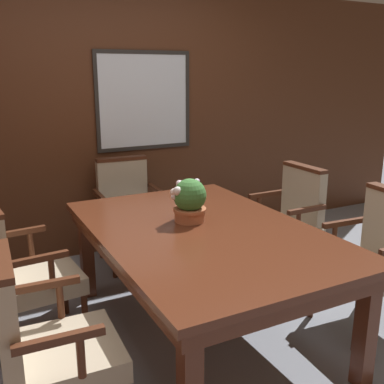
{
  "coord_description": "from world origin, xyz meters",
  "views": [
    {
      "loc": [
        -1.33,
        -2.21,
        1.68
      ],
      "look_at": [
        -0.05,
        0.26,
        0.93
      ],
      "focal_mm": 42.0,
      "sensor_mm": 36.0,
      "label": 1
    }
  ],
  "objects_px": {
    "dining_table": "(203,241)",
    "chair_left_far": "(22,269)",
    "chair_right_far": "(288,218)",
    "potted_plant": "(189,200)",
    "chair_left_near": "(44,341)",
    "chair_head_far": "(127,207)",
    "chair_right_near": "(374,255)"
  },
  "relations": [
    {
      "from": "chair_head_far",
      "to": "chair_right_far",
      "type": "xyz_separation_m",
      "value": [
        1.08,
        -0.91,
        0.0
      ]
    },
    {
      "from": "chair_right_near",
      "to": "chair_right_far",
      "type": "distance_m",
      "value": 0.87
    },
    {
      "from": "chair_left_near",
      "to": "potted_plant",
      "type": "relative_size",
      "value": 3.3
    },
    {
      "from": "chair_right_far",
      "to": "chair_right_near",
      "type": "bearing_deg",
      "value": 0.29
    },
    {
      "from": "chair_right_near",
      "to": "chair_left_near",
      "type": "xyz_separation_m",
      "value": [
        -2.12,
        -0.01,
        0.0
      ]
    },
    {
      "from": "chair_head_far",
      "to": "chair_right_near",
      "type": "bearing_deg",
      "value": -55.96
    },
    {
      "from": "dining_table",
      "to": "chair_left_near",
      "type": "distance_m",
      "value": 1.15
    },
    {
      "from": "chair_right_near",
      "to": "potted_plant",
      "type": "bearing_deg",
      "value": -114.43
    },
    {
      "from": "dining_table",
      "to": "chair_left_far",
      "type": "distance_m",
      "value": 1.13
    },
    {
      "from": "dining_table",
      "to": "chair_head_far",
      "type": "distance_m",
      "value": 1.37
    },
    {
      "from": "chair_right_near",
      "to": "chair_left_near",
      "type": "relative_size",
      "value": 1.0
    },
    {
      "from": "dining_table",
      "to": "chair_left_far",
      "type": "relative_size",
      "value": 2.05
    },
    {
      "from": "chair_head_far",
      "to": "dining_table",
      "type": "bearing_deg",
      "value": -86.35
    },
    {
      "from": "dining_table",
      "to": "chair_right_near",
      "type": "relative_size",
      "value": 2.05
    },
    {
      "from": "dining_table",
      "to": "chair_head_far",
      "type": "height_order",
      "value": "chair_head_far"
    },
    {
      "from": "chair_right_far",
      "to": "potted_plant",
      "type": "xyz_separation_m",
      "value": [
        -1.07,
        -0.28,
        0.37
      ]
    },
    {
      "from": "dining_table",
      "to": "chair_left_near",
      "type": "xyz_separation_m",
      "value": [
        -1.06,
        -0.43,
        -0.14
      ]
    },
    {
      "from": "chair_right_near",
      "to": "chair_right_far",
      "type": "bearing_deg",
      "value": -175.31
    },
    {
      "from": "chair_right_far",
      "to": "potted_plant",
      "type": "bearing_deg",
      "value": -75.18
    },
    {
      "from": "dining_table",
      "to": "chair_left_near",
      "type": "height_order",
      "value": "chair_left_near"
    },
    {
      "from": "chair_head_far",
      "to": "chair_right_far",
      "type": "distance_m",
      "value": 1.41
    },
    {
      "from": "chair_left_far",
      "to": "chair_left_near",
      "type": "height_order",
      "value": "same"
    },
    {
      "from": "chair_left_far",
      "to": "chair_right_far",
      "type": "relative_size",
      "value": 1.0
    },
    {
      "from": "chair_right_near",
      "to": "chair_left_near",
      "type": "bearing_deg",
      "value": -85.31
    },
    {
      "from": "chair_head_far",
      "to": "chair_left_near",
      "type": "distance_m",
      "value": 2.07
    },
    {
      "from": "chair_left_far",
      "to": "potted_plant",
      "type": "relative_size",
      "value": 3.3
    },
    {
      "from": "chair_left_near",
      "to": "chair_right_near",
      "type": "bearing_deg",
      "value": -87.24
    },
    {
      "from": "chair_left_far",
      "to": "potted_plant",
      "type": "height_order",
      "value": "potted_plant"
    },
    {
      "from": "chair_left_far",
      "to": "chair_left_near",
      "type": "bearing_deg",
      "value": 174.36
    },
    {
      "from": "chair_left_far",
      "to": "chair_head_far",
      "type": "relative_size",
      "value": 1.0
    },
    {
      "from": "chair_left_far",
      "to": "chair_right_far",
      "type": "distance_m",
      "value": 2.1
    },
    {
      "from": "chair_head_far",
      "to": "potted_plant",
      "type": "xyz_separation_m",
      "value": [
        0.01,
        -1.19,
        0.37
      ]
    }
  ]
}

